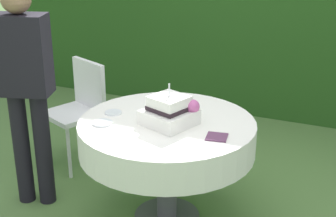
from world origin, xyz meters
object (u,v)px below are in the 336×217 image
at_px(serving_plate_far, 102,123).
at_px(serving_plate_left, 165,102).
at_px(wedding_cake, 170,112).
at_px(serving_plate_near, 113,113).
at_px(cake_table, 167,137).
at_px(standing_person, 25,83).
at_px(garden_chair, 80,104).
at_px(napkin_stack, 217,137).

distance_m(serving_plate_far, serving_plate_left, 0.56).
xyz_separation_m(wedding_cake, serving_plate_near, (-0.43, 0.02, -0.08)).
relative_size(serving_plate_far, serving_plate_left, 0.93).
relative_size(cake_table, serving_plate_near, 10.13).
xyz_separation_m(serving_plate_far, standing_person, (-0.61, 0.02, 0.19)).
height_order(serving_plate_near, garden_chair, garden_chair).
bearing_deg(serving_plate_left, garden_chair, 168.39).
bearing_deg(wedding_cake, serving_plate_near, 177.96).
xyz_separation_m(serving_plate_near, garden_chair, (-0.61, 0.51, -0.20)).
distance_m(garden_chair, standing_person, 0.78).
bearing_deg(napkin_stack, standing_person, -177.01).
bearing_deg(serving_plate_near, standing_person, -164.18).
height_order(cake_table, garden_chair, garden_chair).
bearing_deg(serving_plate_left, serving_plate_near, -125.87).
height_order(wedding_cake, serving_plate_near, wedding_cake).
distance_m(serving_plate_far, garden_chair, 0.96).
relative_size(serving_plate_far, garden_chair, 0.15).
xyz_separation_m(cake_table, napkin_stack, (0.38, -0.11, 0.12)).
height_order(serving_plate_left, garden_chair, garden_chair).
bearing_deg(cake_table, napkin_stack, -16.28).
bearing_deg(napkin_stack, serving_plate_far, -173.08).
distance_m(serving_plate_left, standing_person, 0.98).
bearing_deg(wedding_cake, serving_plate_far, -157.26).
bearing_deg(serving_plate_near, napkin_stack, -7.02).
xyz_separation_m(serving_plate_far, napkin_stack, (0.75, 0.09, -0.00)).
relative_size(serving_plate_near, standing_person, 0.07).
xyz_separation_m(wedding_cake, standing_person, (-1.02, -0.15, 0.11)).
bearing_deg(standing_person, serving_plate_far, -1.85).
distance_m(serving_plate_left, napkin_stack, 0.68).
height_order(serving_plate_near, napkin_stack, serving_plate_near).
bearing_deg(wedding_cake, cake_table, 141.20).
bearing_deg(standing_person, garden_chair, 91.85).
height_order(cake_table, serving_plate_near, serving_plate_near).
relative_size(wedding_cake, serving_plate_left, 2.62).
relative_size(serving_plate_left, standing_person, 0.09).
distance_m(wedding_cake, serving_plate_left, 0.41).
distance_m(serving_plate_near, napkin_stack, 0.78).
relative_size(wedding_cake, standing_person, 0.23).
relative_size(cake_table, serving_plate_far, 8.83).
distance_m(serving_plate_near, serving_plate_far, 0.19).
relative_size(serving_plate_left, garden_chair, 0.16).
distance_m(cake_table, serving_plate_left, 0.37).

